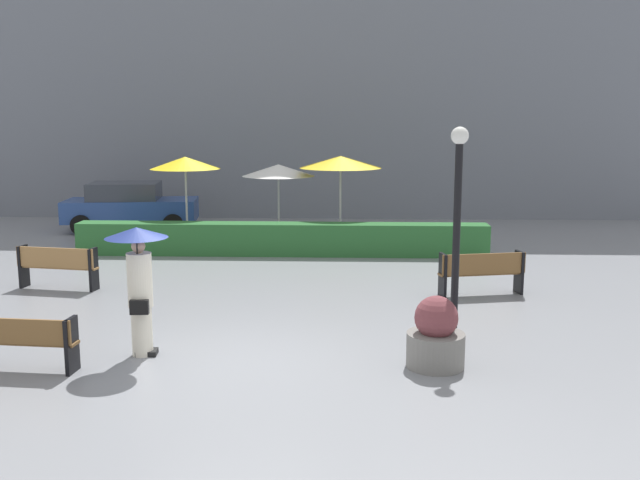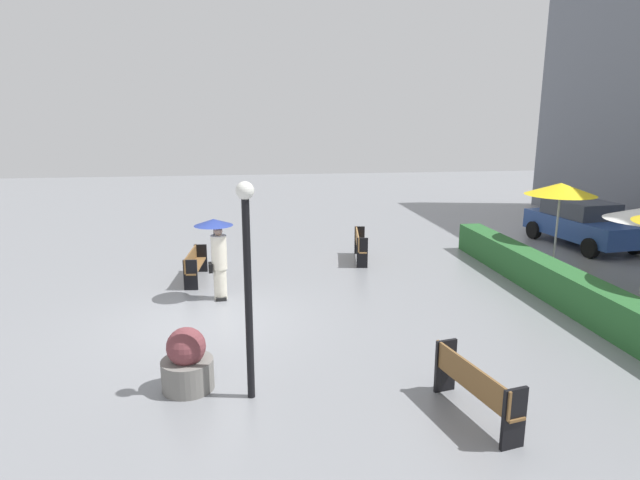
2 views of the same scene
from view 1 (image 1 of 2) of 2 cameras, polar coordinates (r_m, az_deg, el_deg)
The scene contains 13 objects.
ground_plane at distance 11.00m, azimuth -6.83°, elevation -9.58°, with size 60.00×60.00×0.00m, color gray.
bench_near_left at distance 11.24m, azimuth -23.39°, elevation -7.33°, with size 1.82×0.50×0.82m.
bench_far_left at distance 16.16m, azimuth -20.45°, elevation -1.82°, with size 1.80×0.60×0.92m.
bench_far_right at distance 15.02m, azimuth 12.94°, elevation -2.39°, with size 1.82×0.72×0.90m.
pedestrian_with_umbrella at distance 11.11m, azimuth -14.39°, elevation -2.67°, with size 0.94×0.94×2.03m.
planter_pot at distance 10.65m, azimuth 9.32°, elevation -7.69°, with size 0.86×0.86×1.08m.
lamp_post at distance 11.35m, azimuth 11.01°, elevation 2.25°, with size 0.28×0.28×3.51m.
patio_umbrella_yellow at distance 20.78m, azimuth -10.82°, elevation 6.11°, with size 2.01×2.01×2.54m.
patio_umbrella_white at distance 21.21m, azimuth -3.38°, elevation 5.63°, with size 2.17×2.17×2.28m.
patio_umbrella_yellow_far at distance 20.57m, azimuth 1.67°, elevation 6.30°, with size 2.39×2.39×2.56m.
hedge_strip at distance 19.00m, azimuth -3.11°, elevation 0.08°, with size 11.00×0.70×0.86m, color #28602D.
building_facade at distance 26.37m, azimuth -1.53°, elevation 13.86°, with size 28.00×1.20×11.00m, color slate.
parked_car at distance 23.93m, azimuth -15.08°, elevation 2.70°, with size 4.38×2.37×1.57m.
Camera 1 is at (1.68, -10.25, 3.64)m, focal length 39.69 mm.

